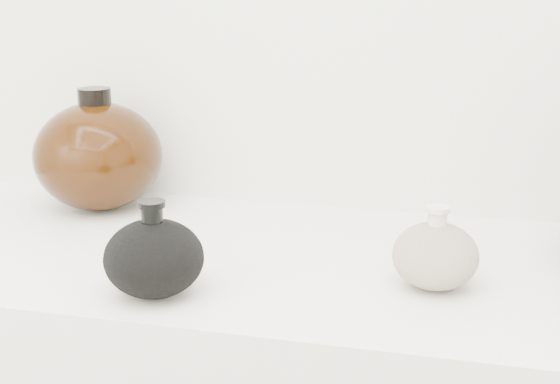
# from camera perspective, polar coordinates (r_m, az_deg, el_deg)

# --- Properties ---
(black_gourd_vase) EXTENTS (0.13, 0.13, 0.12)m
(black_gourd_vase) POSITION_cam_1_polar(r_m,az_deg,el_deg) (0.96, -9.20, -4.74)
(black_gourd_vase) COLOR black
(black_gourd_vase) RESTS_ON display_counter
(cream_gourd_vase) EXTENTS (0.13, 0.13, 0.11)m
(cream_gourd_vase) POSITION_cam_1_polar(r_m,az_deg,el_deg) (0.99, 11.30, -4.54)
(cream_gourd_vase) COLOR beige
(cream_gourd_vase) RESTS_ON display_counter
(left_round_pot) EXTENTS (0.26, 0.26, 0.20)m
(left_round_pot) POSITION_cam_1_polar(r_m,az_deg,el_deg) (1.32, -13.15, 2.61)
(left_round_pot) COLOR black
(left_round_pot) RESTS_ON display_counter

